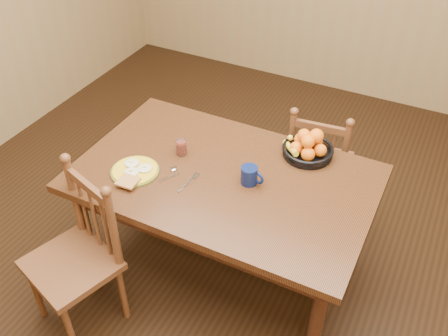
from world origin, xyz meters
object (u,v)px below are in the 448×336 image
at_px(breakfast_plate, 135,171).
at_px(coffee_mug, 250,175).
at_px(dining_table, 224,187).
at_px(chair_near, 77,258).
at_px(chair_far, 318,165).
at_px(fruit_bowl, 308,147).

xyz_separation_m(breakfast_plate, coffee_mug, (0.59, 0.21, 0.04)).
height_order(dining_table, chair_near, chair_near).
xyz_separation_m(dining_table, coffee_mug, (0.15, 0.01, 0.14)).
xyz_separation_m(chair_far, fruit_bowl, (0.01, -0.34, 0.37)).
bearing_deg(chair_near, fruit_bowl, 67.47).
height_order(dining_table, breakfast_plate, breakfast_plate).
height_order(chair_far, breakfast_plate, chair_far).
relative_size(chair_far, breakfast_plate, 3.06).
bearing_deg(chair_far, chair_near, 51.68).
bearing_deg(chair_far, coffee_mug, 69.99).
height_order(coffee_mug, fruit_bowl, fruit_bowl).
bearing_deg(chair_near, coffee_mug, 61.58).
height_order(chair_near, coffee_mug, chair_near).
relative_size(chair_far, coffee_mug, 6.63).
bearing_deg(coffee_mug, chair_near, -136.55).
height_order(breakfast_plate, fruit_bowl, fruit_bowl).
bearing_deg(breakfast_plate, chair_near, -102.17).
distance_m(chair_near, breakfast_plate, 0.55).
xyz_separation_m(dining_table, chair_far, (0.33, 0.72, -0.23)).
bearing_deg(dining_table, chair_near, -129.81).
distance_m(dining_table, chair_near, 0.86).
distance_m(chair_near, coffee_mug, 1.01).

